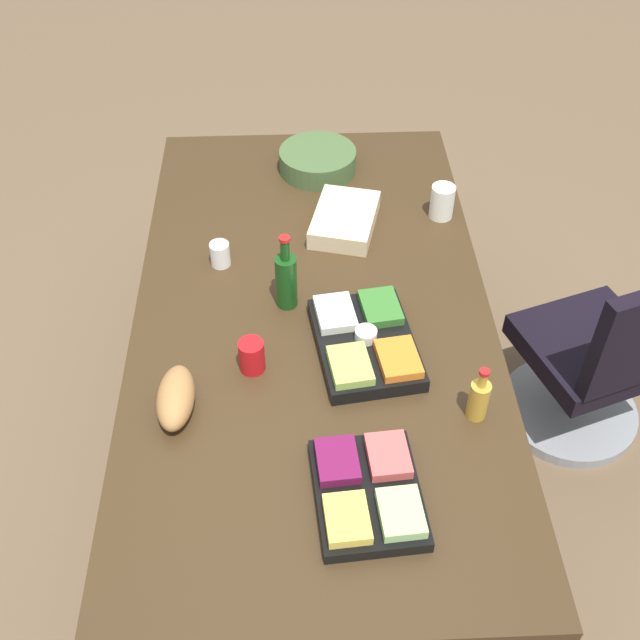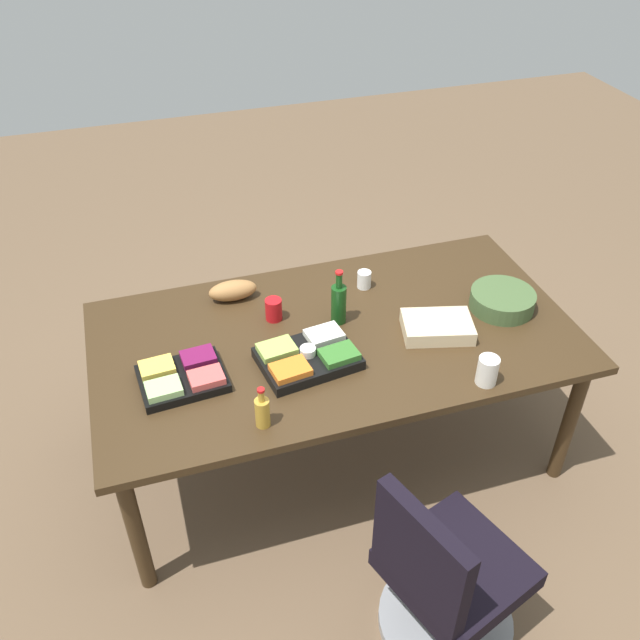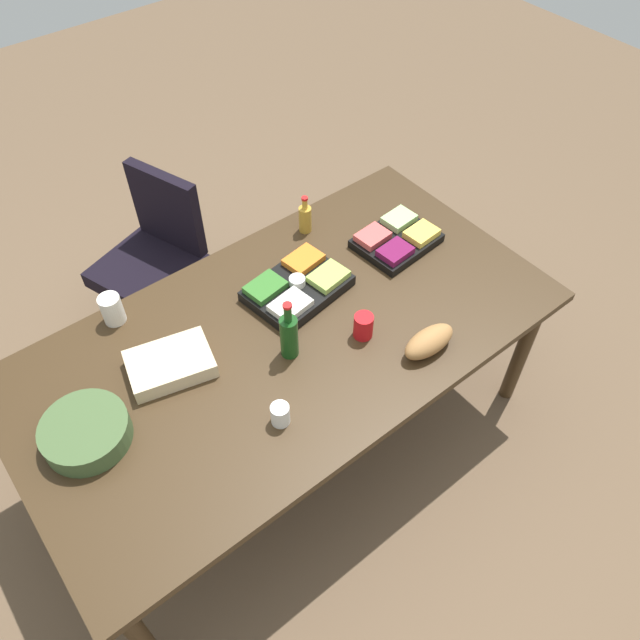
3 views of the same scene
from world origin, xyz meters
name	(u,v)px [view 2 (image 2 of 3)]	position (x,y,z in m)	size (l,w,h in m)	color
ground_plane	(333,446)	(0.00, 0.00, 0.00)	(10.00, 10.00, 0.00)	brown
conference_table	(335,345)	(0.00, 0.00, 0.71)	(2.24, 1.20, 0.78)	#3A2816
office_chair	(444,584)	(0.09, -1.09, 0.34)	(0.61, 0.61, 0.90)	gray
paper_cup	(364,279)	(0.26, 0.32, 0.82)	(0.07, 0.07, 0.09)	white
wine_bottle	(339,303)	(0.04, 0.09, 0.89)	(0.09, 0.09, 0.29)	#154416
red_solo_cup	(274,309)	(-0.25, 0.20, 0.83)	(0.08, 0.08, 0.11)	red
salad_bowl	(502,300)	(0.84, -0.05, 0.82)	(0.31, 0.31, 0.09)	#425C32
fruit_platter	(182,377)	(-0.73, -0.12, 0.81)	(0.38, 0.31, 0.07)	black
dressing_bottle	(262,411)	(-0.46, -0.46, 0.85)	(0.06, 0.06, 0.19)	gold
mayo_jar	(487,371)	(0.51, -0.51, 0.85)	(0.09, 0.09, 0.13)	white
sheet_cake	(437,327)	(0.45, -0.13, 0.81)	(0.32, 0.22, 0.07)	beige
bread_loaf	(233,290)	(-0.40, 0.42, 0.83)	(0.24, 0.11, 0.10)	#A6723F
veggie_tray	(308,357)	(-0.18, -0.16, 0.82)	(0.46, 0.36, 0.09)	black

